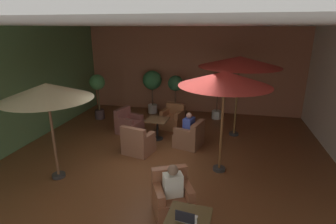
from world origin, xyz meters
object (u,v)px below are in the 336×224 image
open_laptop (186,218)px  potted_tree_mid_right (175,89)px  cafe_table_front_right (157,124)px  armchair_front_right_north (190,137)px  iced_drink_cup (195,220)px  potted_tree_left_corner (98,89)px  patio_umbrella_near_wall (240,62)px  armchair_front_right_east (173,119)px  armchair_front_right_west (138,143)px  patron_by_window (173,182)px  patio_umbrella_center_beige (47,92)px  patron_blue_shirt (189,125)px  patio_umbrella_tall_red (225,79)px  potted_tree_right_corner (218,87)px  armchair_front_left_east (172,198)px  armchair_front_right_south (129,124)px  potted_tree_mid_left (152,83)px

open_laptop → potted_tree_mid_right: bearing=102.7°
cafe_table_front_right → open_laptop: open_laptop is taller
armchair_front_right_north → iced_drink_cup: armchair_front_right_north is taller
potted_tree_left_corner → patio_umbrella_near_wall: bearing=-5.9°
armchair_front_right_north → armchair_front_right_east: 1.67m
cafe_table_front_right → potted_tree_left_corner: potted_tree_left_corner is taller
potted_tree_left_corner → cafe_table_front_right: bearing=-27.5°
cafe_table_front_right → armchair_front_right_north: bearing=-15.3°
armchair_front_right_west → patron_by_window: (1.55, -2.39, 0.40)m
patio_umbrella_center_beige → iced_drink_cup: 4.22m
patron_blue_shirt → armchair_front_right_east: bearing=119.3°
patio_umbrella_tall_red → potted_tree_mid_right: patio_umbrella_tall_red is taller
armchair_front_right_north → patron_blue_shirt: (-0.04, 0.01, 0.40)m
potted_tree_right_corner → potted_tree_mid_right: bearing=-171.2°
patio_umbrella_center_beige → potted_tree_right_corner: size_ratio=1.31×
cafe_table_front_right → armchair_front_left_east: bearing=-70.4°
armchair_front_right_south → potted_tree_mid_right: 2.51m
potted_tree_right_corner → patron_by_window: potted_tree_right_corner is taller
patio_umbrella_near_wall → patron_by_window: 4.95m
cafe_table_front_right → patio_umbrella_tall_red: 3.23m
cafe_table_front_right → patio_umbrella_center_beige: size_ratio=0.30×
armchair_front_right_east → patio_umbrella_near_wall: (2.20, -0.21, 2.17)m
armchair_front_right_east → patio_umbrella_tall_red: patio_umbrella_tall_red is taller
patio_umbrella_center_beige → patron_blue_shirt: bearing=41.3°
potted_tree_left_corner → iced_drink_cup: (4.63, -5.98, -0.50)m
armchair_front_left_east → cafe_table_front_right: size_ratio=1.35×
patio_umbrella_center_beige → patron_by_window: patio_umbrella_center_beige is taller
patio_umbrella_near_wall → potted_tree_left_corner: bearing=174.1°
potted_tree_right_corner → armchair_front_right_south: bearing=-142.7°
potted_tree_left_corner → open_laptop: size_ratio=5.37×
patio_umbrella_tall_red → potted_tree_left_corner: size_ratio=1.43×
patron_blue_shirt → iced_drink_cup: bearing=-80.3°
potted_tree_right_corner → patron_blue_shirt: 3.00m
potted_tree_mid_right → cafe_table_front_right: bearing=-93.6°
patio_umbrella_tall_red → patron_blue_shirt: patio_umbrella_tall_red is taller
potted_tree_right_corner → patron_by_window: (-0.55, -6.08, -0.59)m
iced_drink_cup → armchair_front_right_west: bearing=121.8°
patio_umbrella_near_wall → potted_tree_mid_left: (-3.43, 1.81, -1.20)m
potted_tree_left_corner → iced_drink_cup: bearing=-52.3°
armchair_front_right_east → patio_umbrella_near_wall: bearing=-5.4°
potted_tree_mid_right → potted_tree_right_corner: size_ratio=0.96×
armchair_front_left_east → potted_tree_mid_right: (-1.10, 5.78, 0.87)m
potted_tree_mid_left → iced_drink_cup: potted_tree_mid_left is taller
patio_umbrella_tall_red → open_laptop: bearing=-98.3°
armchair_front_left_east → iced_drink_cup: 1.25m
armchair_front_right_south → patron_blue_shirt: (2.21, -0.61, 0.39)m
patron_by_window → potted_tree_mid_right: bearing=100.8°
armchair_front_right_south → patron_blue_shirt: size_ratio=1.40×
potted_tree_left_corner → potted_tree_mid_right: potted_tree_left_corner is taller
potted_tree_left_corner → potted_tree_right_corner: size_ratio=1.00×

